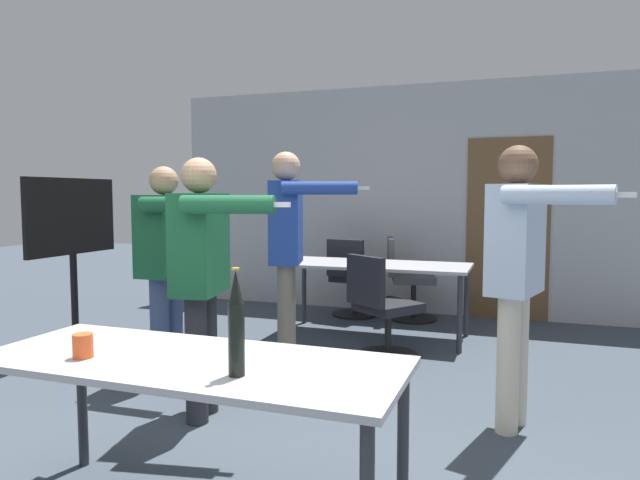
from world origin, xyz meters
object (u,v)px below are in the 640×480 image
(office_chair_far_right, at_px, (382,311))
(beer_bottle, at_px, (236,325))
(person_right_polo, at_px, (288,237))
(drink_cup, at_px, (83,346))
(person_center_tall, at_px, (518,260))
(person_left_plaid, at_px, (202,264))
(tv_screen, at_px, (73,248))
(office_chair_mid_tucked, at_px, (352,281))
(office_chair_near_pushed, at_px, (407,281))
(person_near_casual, at_px, (167,252))

(office_chair_far_right, bearing_deg, beer_bottle, -52.32)
(person_right_polo, height_order, drink_cup, person_right_polo)
(person_center_tall, bearing_deg, office_chair_far_right, -121.10)
(person_left_plaid, bearing_deg, person_right_polo, 165.61)
(drink_cup, bearing_deg, person_left_plaid, 97.46)
(person_left_plaid, xyz_separation_m, drink_cup, (0.16, -1.21, -0.20))
(tv_screen, relative_size, person_center_tall, 0.91)
(person_center_tall, bearing_deg, tv_screen, -80.02)
(beer_bottle, bearing_deg, office_chair_mid_tucked, 100.84)
(office_chair_near_pushed, relative_size, office_chair_far_right, 1.03)
(office_chair_far_right, bearing_deg, person_right_polo, -110.76)
(tv_screen, height_order, office_chair_far_right, tv_screen)
(person_right_polo, bearing_deg, person_near_casual, -69.71)
(tv_screen, relative_size, office_chair_far_right, 1.73)
(person_center_tall, xyz_separation_m, person_right_polo, (-1.78, 0.72, 0.04))
(office_chair_far_right, relative_size, drink_cup, 8.89)
(person_center_tall, relative_size, office_chair_far_right, 1.89)
(office_chair_near_pushed, distance_m, beer_bottle, 4.48)
(office_chair_mid_tucked, distance_m, office_chair_near_pushed, 0.63)
(office_chair_near_pushed, bearing_deg, person_center_tall, 8.21)
(tv_screen, xyz_separation_m, person_center_tall, (3.68, -0.38, 0.08))
(tv_screen, distance_m, drink_cup, 2.87)
(person_left_plaid, bearing_deg, office_chair_far_right, 144.76)
(person_near_casual, xyz_separation_m, beer_bottle, (1.58, -1.85, -0.04))
(person_center_tall, relative_size, drink_cup, 16.81)
(tv_screen, distance_m, person_near_casual, 1.14)
(office_chair_far_right, bearing_deg, office_chair_mid_tucked, 150.38)
(person_right_polo, bearing_deg, drink_cup, -13.67)
(person_center_tall, relative_size, office_chair_mid_tucked, 1.87)
(beer_bottle, relative_size, drink_cup, 4.05)
(person_near_casual, xyz_separation_m, office_chair_mid_tucked, (0.74, 2.54, -0.55))
(person_right_polo, distance_m, office_chair_far_right, 1.05)
(person_left_plaid, bearing_deg, office_chair_near_pushed, 157.52)
(office_chair_mid_tucked, height_order, office_chair_near_pushed, office_chair_near_pushed)
(office_chair_near_pushed, distance_m, office_chair_far_right, 1.58)
(person_left_plaid, relative_size, beer_bottle, 4.00)
(person_near_casual, bearing_deg, tv_screen, -103.53)
(office_chair_mid_tucked, relative_size, drink_cup, 8.99)
(person_near_casual, bearing_deg, office_chair_far_right, 122.57)
(office_chair_mid_tucked, bearing_deg, office_chair_far_right, -56.04)
(person_left_plaid, distance_m, drink_cup, 1.24)
(person_center_tall, height_order, person_right_polo, person_right_polo)
(person_left_plaid, height_order, drink_cup, person_left_plaid)
(person_left_plaid, relative_size, drink_cup, 16.21)
(person_left_plaid, bearing_deg, drink_cup, -3.44)
(office_chair_near_pushed, relative_size, beer_bottle, 2.27)
(office_chair_far_right, bearing_deg, person_left_plaid, -79.17)
(person_near_casual, bearing_deg, drink_cup, 22.42)
(person_right_polo, xyz_separation_m, beer_bottle, (0.80, -2.41, -0.14))
(person_center_tall, height_order, office_chair_far_right, person_center_tall)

